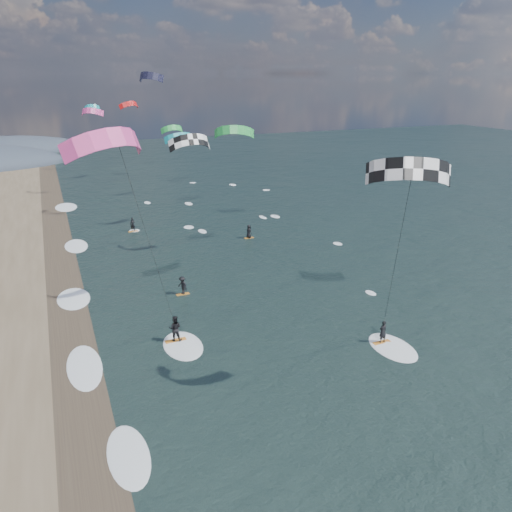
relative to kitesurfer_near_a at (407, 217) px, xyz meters
name	(u,v)px	position (x,y,z in m)	size (l,w,h in m)	color
ground	(378,481)	(-4.53, -5.34, -10.58)	(260.00, 260.00, 0.00)	black
wet_sand_strip	(83,416)	(-16.53, 4.66, -10.58)	(3.00, 240.00, 0.00)	#382D23
kitesurfer_near_a	(407,217)	(0.00, 0.00, 0.00)	(7.76, 9.09, 14.35)	orange
kitesurfer_near_b	(140,214)	(-12.33, 6.28, -0.14)	(7.30, 9.01, 15.59)	orange
far_kitesurfers	(192,252)	(-4.47, 25.67, -9.77)	(12.73, 20.47, 1.69)	orange
bg_kite_field	(150,114)	(-3.74, 45.51, 2.07)	(14.28, 65.42, 8.35)	teal
shoreline_surf	(97,366)	(-15.33, 9.41, -10.58)	(2.40, 79.40, 0.11)	white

